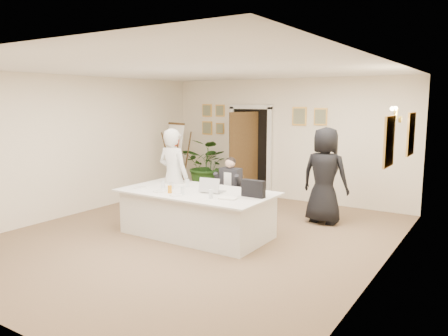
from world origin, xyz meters
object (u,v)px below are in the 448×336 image
(standing_woman, at_px, (325,176))
(potted_palm, at_px, (208,165))
(paper_stack, at_px, (228,198))
(steel_jug, at_px, (171,186))
(seated_man, at_px, (229,189))
(flip_chart, at_px, (178,163))
(conference_table, at_px, (197,213))
(oj_glass, at_px, (170,189))
(standing_man, at_px, (173,176))
(laptop_bag, at_px, (253,189))
(laptop, at_px, (213,184))

(standing_woman, relative_size, potted_palm, 1.35)
(standing_woman, bearing_deg, potted_palm, -16.27)
(paper_stack, xyz_separation_m, steel_jug, (-1.27, 0.14, 0.04))
(seated_man, height_order, flip_chart, flip_chart)
(seated_man, relative_size, potted_palm, 0.93)
(steel_jug, bearing_deg, conference_table, 10.48)
(oj_glass, relative_size, steel_jug, 1.18)
(flip_chart, xyz_separation_m, potted_palm, (0.34, 0.77, -0.13))
(seated_man, relative_size, standing_man, 0.70)
(seated_man, xyz_separation_m, oj_glass, (-0.30, -1.39, 0.21))
(seated_man, xyz_separation_m, laptop_bag, (1.02, -0.90, 0.28))
(standing_man, distance_m, standing_woman, 2.85)
(standing_man, distance_m, paper_stack, 1.76)
(standing_man, relative_size, steel_jug, 16.29)
(paper_stack, relative_size, oj_glass, 2.07)
(standing_man, bearing_deg, oj_glass, 126.43)
(seated_man, bearing_deg, potted_palm, 124.88)
(oj_glass, bearing_deg, conference_table, 54.75)
(steel_jug, bearing_deg, laptop, 12.17)
(potted_palm, height_order, laptop_bag, potted_palm)
(flip_chart, relative_size, potted_palm, 1.28)
(conference_table, bearing_deg, standing_man, 153.83)
(laptop_bag, relative_size, paper_stack, 1.46)
(flip_chart, height_order, paper_stack, flip_chart)
(standing_woman, xyz_separation_m, laptop, (-1.27, -1.84, 0.00))
(conference_table, bearing_deg, potted_palm, 122.05)
(laptop, distance_m, paper_stack, 0.59)
(standing_man, bearing_deg, seated_man, -145.55)
(laptop, bearing_deg, conference_table, -174.61)
(oj_glass, bearing_deg, laptop_bag, 20.59)
(laptop, xyz_separation_m, oj_glass, (-0.57, -0.46, -0.07))
(flip_chart, relative_size, laptop, 4.64)
(flip_chart, height_order, standing_man, standing_man)
(standing_man, height_order, laptop, standing_man)
(paper_stack, bearing_deg, potted_palm, 129.24)
(laptop, height_order, oj_glass, laptop)
(seated_man, distance_m, steel_jug, 1.23)
(seated_man, bearing_deg, laptop_bag, -49.85)
(conference_table, xyz_separation_m, potted_palm, (-1.95, 3.12, 0.28))
(potted_palm, bearing_deg, flip_chart, -114.21)
(flip_chart, bearing_deg, conference_table, -45.70)
(laptop, bearing_deg, oj_glass, -150.22)
(potted_palm, bearing_deg, oj_glass, -64.36)
(flip_chart, height_order, steel_jug, flip_chart)
(seated_man, relative_size, standing_woman, 0.69)
(seated_man, bearing_deg, steel_jug, -123.18)
(standing_woman, height_order, steel_jug, standing_woman)
(standing_man, xyz_separation_m, standing_woman, (2.42, 1.50, 0.01))
(conference_table, xyz_separation_m, laptop, (0.29, 0.08, 0.52))
(flip_chart, xyz_separation_m, standing_woman, (3.87, -0.43, 0.10))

